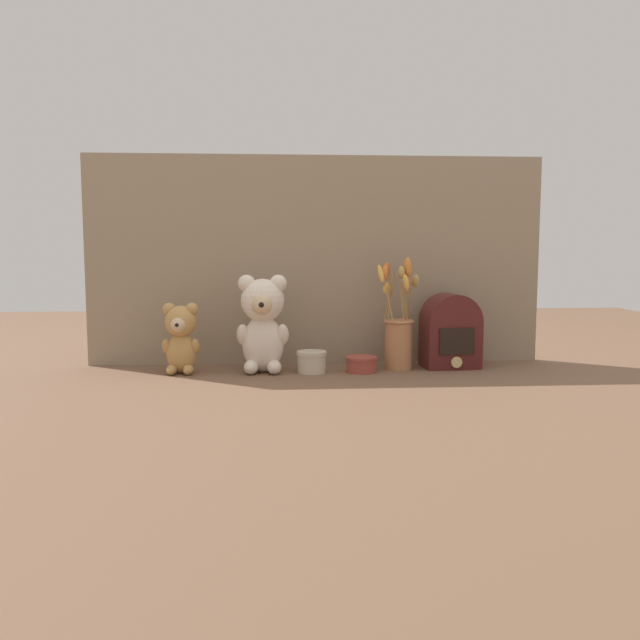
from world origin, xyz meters
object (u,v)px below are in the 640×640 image
teddy_bear_large (263,322)px  teddy_bear_medium (181,337)px  decorative_tin_short (361,364)px  vintage_radio (450,332)px  decorative_tin_tall (312,362)px  flower_vase (398,333)px

teddy_bear_large → teddy_bear_medium: bearing=-179.3°
decorative_tin_short → vintage_radio: bearing=11.2°
teddy_bear_medium → decorative_tin_short: teddy_bear_medium is taller
teddy_bear_large → teddy_bear_medium: 0.25m
decorative_tin_tall → decorative_tin_short: decorative_tin_tall is taller
flower_vase → decorative_tin_tall: size_ratio=3.86×
flower_vase → decorative_tin_tall: flower_vase is taller
teddy_bear_medium → flower_vase: (0.67, 0.02, 0.00)m
teddy_bear_medium → vintage_radio: 0.84m
flower_vase → decorative_tin_tall: bearing=-171.8°
teddy_bear_medium → decorative_tin_short: size_ratio=2.21×
decorative_tin_short → teddy_bear_large: bearing=176.6°
flower_vase → vintage_radio: 0.17m
decorative_tin_short → decorative_tin_tall: bearing=-179.9°
teddy_bear_medium → decorative_tin_short: bearing=-1.6°
teddy_bear_large → flower_vase: flower_vase is taller
flower_vase → vintage_radio: (0.17, 0.02, 0.00)m
vintage_radio → decorative_tin_short: bearing=-168.8°
flower_vase → decorative_tin_short: flower_vase is taller
teddy_bear_large → vintage_radio: 0.60m
teddy_bear_large → vintage_radio: teddy_bear_large is taller
vintage_radio → decorative_tin_short: size_ratio=2.42×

